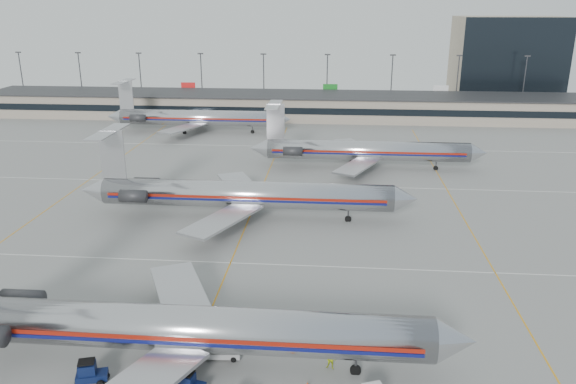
# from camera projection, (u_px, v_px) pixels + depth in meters

# --- Properties ---
(ground) EXTENTS (260.00, 260.00, 0.00)m
(ground) POSITION_uv_depth(u_px,v_px,m) (212.00, 307.00, 55.71)
(ground) COLOR gray
(ground) RESTS_ON ground
(apron_markings) EXTENTS (160.00, 0.15, 0.02)m
(apron_markings) POSITION_uv_depth(u_px,v_px,m) (231.00, 263.00, 65.15)
(apron_markings) COLOR silver
(apron_markings) RESTS_ON ground
(terminal) EXTENTS (162.00, 17.00, 6.25)m
(terminal) POSITION_uv_depth(u_px,v_px,m) (291.00, 105.00, 147.21)
(terminal) COLOR gray
(terminal) RESTS_ON ground
(light_mast_row) EXTENTS (163.60, 0.40, 15.28)m
(light_mast_row) POSITION_uv_depth(u_px,v_px,m) (295.00, 78.00, 158.72)
(light_mast_row) COLOR #38383D
(light_mast_row) RESTS_ON ground
(distant_building) EXTENTS (30.00, 20.00, 25.00)m
(distant_building) POSITION_uv_depth(u_px,v_px,m) (506.00, 60.00, 167.54)
(distant_building) COLOR tan
(distant_building) RESTS_ON ground
(jet_foreground) EXTENTS (47.27, 27.84, 12.37)m
(jet_foreground) POSITION_uv_depth(u_px,v_px,m) (170.00, 327.00, 45.70)
(jet_foreground) COLOR #BCBCC0
(jet_foreground) RESTS_ON ground
(jet_second_row) EXTENTS (47.04, 27.70, 12.31)m
(jet_second_row) POSITION_uv_depth(u_px,v_px,m) (240.00, 194.00, 77.61)
(jet_second_row) COLOR #BCBCC0
(jet_second_row) RESTS_ON ground
(jet_third_row) EXTENTS (42.73, 26.28, 11.68)m
(jet_third_row) POSITION_uv_depth(u_px,v_px,m) (362.00, 150.00, 101.47)
(jet_third_row) COLOR #BCBCC0
(jet_third_row) RESTS_ON ground
(jet_back_row) EXTENTS (43.28, 26.62, 11.83)m
(jet_back_row) POSITION_uv_depth(u_px,v_px,m) (195.00, 118.00, 130.22)
(jet_back_row) COLOR #BCBCC0
(jet_back_row) RESTS_ON ground
(tug_left) EXTENTS (2.66, 1.85, 1.96)m
(tug_left) POSITION_uv_depth(u_px,v_px,m) (90.00, 373.00, 44.31)
(tug_left) COLOR #0A153A
(tug_left) RESTS_ON ground
(tug_center) EXTENTS (2.39, 1.56, 1.79)m
(tug_center) POSITION_uv_depth(u_px,v_px,m) (189.00, 383.00, 43.23)
(tug_center) COLOR #0A153A
(tug_center) RESTS_ON ground
(cart_inner) EXTENTS (2.07, 1.76, 0.99)m
(cart_inner) POSITION_uv_depth(u_px,v_px,m) (182.00, 382.00, 43.82)
(cart_inner) COLOR #0A153A
(cart_inner) RESTS_ON ground
(belt_loader) EXTENTS (4.19, 1.47, 2.20)m
(belt_loader) POSITION_uv_depth(u_px,v_px,m) (221.00, 352.00, 47.54)
(belt_loader) COLOR #A3A3A3
(belt_loader) RESTS_ON ground
(ramp_worker_near) EXTENTS (0.77, 0.76, 1.79)m
(ramp_worker_near) POSITION_uv_depth(u_px,v_px,m) (218.00, 345.00, 47.88)
(ramp_worker_near) COLOR #8CC812
(ramp_worker_near) RESTS_ON ground
(ramp_worker_far) EXTENTS (0.97, 0.83, 1.71)m
(ramp_worker_far) POSITION_uv_depth(u_px,v_px,m) (331.00, 360.00, 46.02)
(ramp_worker_far) COLOR #AAC112
(ramp_worker_far) RESTS_ON ground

